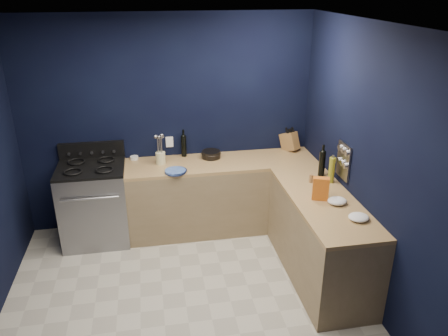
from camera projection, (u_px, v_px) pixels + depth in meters
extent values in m
cube|color=#B6B09E|center=(186.00, 308.00, 4.26)|extent=(3.50, 3.50, 0.02)
cube|color=silver|center=(174.00, 25.00, 3.22)|extent=(3.50, 3.50, 0.02)
cube|color=black|center=(168.00, 124.00, 5.33)|extent=(3.50, 0.02, 2.60)
cube|color=black|center=(373.00, 171.00, 4.03)|extent=(0.02, 3.50, 2.60)
cube|color=#887351|center=(222.00, 196.00, 5.48)|extent=(2.30, 0.63, 0.86)
cube|color=brown|center=(222.00, 163.00, 5.30)|extent=(2.30, 0.63, 0.04)
cube|color=#887351|center=(320.00, 239.00, 4.57)|extent=(0.63, 1.67, 0.86)
cube|color=brown|center=(323.00, 201.00, 4.40)|extent=(0.63, 1.67, 0.04)
cube|color=gray|center=(95.00, 205.00, 5.20)|extent=(0.76, 0.66, 0.92)
cube|color=black|center=(93.00, 219.00, 4.92)|extent=(0.59, 0.02, 0.42)
cube|color=black|center=(90.00, 168.00, 5.02)|extent=(0.76, 0.66, 0.03)
cube|color=black|center=(92.00, 150.00, 5.25)|extent=(0.76, 0.06, 0.20)
cube|color=gray|center=(344.00, 161.00, 4.57)|extent=(0.02, 0.28, 0.38)
cube|color=white|center=(169.00, 142.00, 5.40)|extent=(0.09, 0.02, 0.13)
cylinder|color=#3248A6|center=(175.00, 171.00, 4.98)|extent=(0.30, 0.30, 0.03)
cylinder|color=white|center=(134.00, 158.00, 5.35)|extent=(0.10, 0.10, 0.04)
cylinder|color=#ECE9B9|center=(161.00, 158.00, 5.20)|extent=(0.13, 0.13, 0.14)
cylinder|color=black|center=(184.00, 146.00, 5.40)|extent=(0.07, 0.07, 0.26)
cylinder|color=black|center=(211.00, 154.00, 5.38)|extent=(0.29, 0.29, 0.09)
cube|color=brown|center=(290.00, 141.00, 5.61)|extent=(0.25, 0.29, 0.28)
cylinder|color=black|center=(322.00, 164.00, 4.86)|extent=(0.09, 0.09, 0.28)
cylinder|color=olive|center=(332.00, 170.00, 4.69)|extent=(0.08, 0.08, 0.29)
cylinder|color=olive|center=(311.00, 178.00, 4.73)|extent=(0.05, 0.05, 0.09)
cylinder|color=olive|center=(323.00, 184.00, 4.60)|extent=(0.05, 0.05, 0.08)
cube|color=#A71C10|center=(321.00, 189.00, 4.33)|extent=(0.17, 0.12, 0.23)
ellipsoid|color=white|center=(337.00, 201.00, 4.27)|extent=(0.24, 0.22, 0.07)
ellipsoid|color=white|center=(359.00, 217.00, 3.99)|extent=(0.21, 0.20, 0.06)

